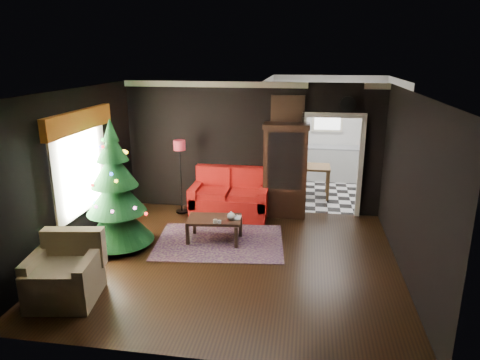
% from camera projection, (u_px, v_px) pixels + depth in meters
% --- Properties ---
extents(floor, '(5.50, 5.50, 0.00)m').
position_uv_depth(floor, '(232.00, 260.00, 7.34)').
color(floor, black).
rests_on(floor, ground).
extents(ceiling, '(5.50, 5.50, 0.00)m').
position_uv_depth(ceiling, '(231.00, 92.00, 6.55)').
color(ceiling, white).
rests_on(ceiling, ground).
extents(wall_back, '(5.50, 0.00, 5.50)m').
position_uv_depth(wall_back, '(252.00, 148.00, 9.32)').
color(wall_back, black).
rests_on(wall_back, ground).
extents(wall_front, '(5.50, 0.00, 5.50)m').
position_uv_depth(wall_front, '(190.00, 247.00, 4.58)').
color(wall_front, black).
rests_on(wall_front, ground).
extents(wall_left, '(0.00, 5.50, 5.50)m').
position_uv_depth(wall_left, '(72.00, 174.00, 7.36)').
color(wall_left, black).
rests_on(wall_left, ground).
extents(wall_right, '(0.00, 5.50, 5.50)m').
position_uv_depth(wall_right, '(410.00, 189.00, 6.54)').
color(wall_right, black).
rests_on(wall_right, ground).
extents(doorway, '(1.10, 0.10, 2.10)m').
position_uv_depth(doorway, '(331.00, 167.00, 9.16)').
color(doorway, '#EDE4C8').
rests_on(doorway, ground).
extents(left_window, '(0.05, 1.60, 1.40)m').
position_uv_depth(left_window, '(80.00, 168.00, 7.53)').
color(left_window, white).
rests_on(left_window, wall_left).
extents(valance, '(0.12, 2.10, 0.35)m').
position_uv_depth(valance, '(79.00, 121.00, 7.28)').
color(valance, '#944813').
rests_on(valance, wall_left).
extents(kitchen_floor, '(3.00, 3.00, 0.00)m').
position_uv_depth(kitchen_floor, '(326.00, 192.00, 10.88)').
color(kitchen_floor, white).
rests_on(kitchen_floor, ground).
extents(kitchen_window, '(0.70, 0.06, 0.70)m').
position_uv_depth(kitchen_window, '(328.00, 117.00, 11.77)').
color(kitchen_window, white).
rests_on(kitchen_window, ground).
extents(rug, '(2.48, 1.92, 0.01)m').
position_uv_depth(rug, '(220.00, 242.00, 8.02)').
color(rug, '#3A2D34').
rests_on(rug, ground).
extents(loveseat, '(1.70, 0.90, 1.00)m').
position_uv_depth(loveseat, '(230.00, 193.00, 9.20)').
color(loveseat, maroon).
rests_on(loveseat, ground).
extents(curio_cabinet, '(0.90, 0.45, 1.90)m').
position_uv_depth(curio_cabinet, '(285.00, 173.00, 9.11)').
color(curio_cabinet, black).
rests_on(curio_cabinet, ground).
extents(floor_lamp, '(0.32, 0.32, 1.59)m').
position_uv_depth(floor_lamp, '(181.00, 177.00, 9.23)').
color(floor_lamp, black).
rests_on(floor_lamp, ground).
extents(christmas_tree, '(1.54, 1.54, 2.39)m').
position_uv_depth(christmas_tree, '(115.00, 191.00, 7.59)').
color(christmas_tree, black).
rests_on(christmas_tree, ground).
extents(armchair, '(1.06, 1.06, 0.95)m').
position_uv_depth(armchair, '(63.00, 270.00, 6.04)').
color(armchair, '#B9AD8C').
rests_on(armchair, ground).
extents(coffee_table, '(1.03, 0.69, 0.44)m').
position_uv_depth(coffee_table, '(215.00, 229.00, 8.02)').
color(coffee_table, black).
rests_on(coffee_table, rug).
extents(teapot, '(0.21, 0.21, 0.16)m').
position_uv_depth(teapot, '(231.00, 216.00, 7.85)').
color(teapot, white).
rests_on(teapot, coffee_table).
extents(cup_a, '(0.09, 0.09, 0.06)m').
position_uv_depth(cup_a, '(215.00, 221.00, 7.73)').
color(cup_a, beige).
rests_on(cup_a, coffee_table).
extents(cup_b, '(0.08, 0.08, 0.06)m').
position_uv_depth(cup_b, '(219.00, 222.00, 7.71)').
color(cup_b, white).
rests_on(cup_b, coffee_table).
extents(book, '(0.16, 0.02, 0.22)m').
position_uv_depth(book, '(232.00, 212.00, 7.94)').
color(book, gray).
rests_on(book, coffee_table).
extents(wall_clock, '(0.32, 0.32, 0.06)m').
position_uv_depth(wall_clock, '(348.00, 104.00, 8.70)').
color(wall_clock, silver).
rests_on(wall_clock, wall_back).
extents(painting, '(0.62, 0.05, 0.52)m').
position_uv_depth(painting, '(288.00, 109.00, 8.92)').
color(painting, '#B5773C').
rests_on(painting, wall_back).
extents(kitchen_counter, '(1.80, 0.60, 0.90)m').
position_uv_depth(kitchen_counter, '(325.00, 164.00, 11.89)').
color(kitchen_counter, silver).
rests_on(kitchen_counter, ground).
extents(kitchen_table, '(0.70, 0.70, 0.75)m').
position_uv_depth(kitchen_table, '(315.00, 181.00, 10.53)').
color(kitchen_table, brown).
rests_on(kitchen_table, ground).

